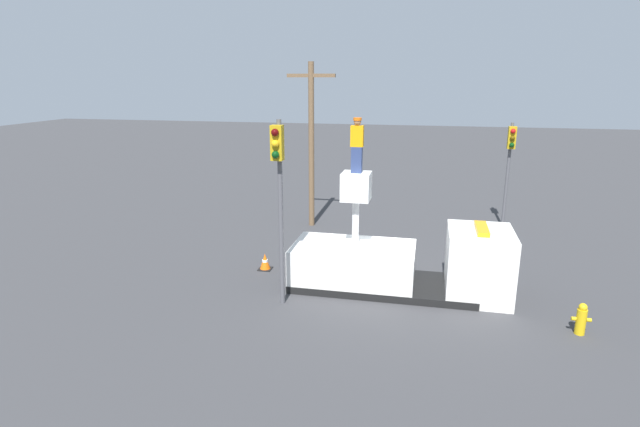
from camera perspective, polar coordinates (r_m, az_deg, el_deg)
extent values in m
plane|color=#38383A|center=(17.16, 7.14, -8.35)|extent=(120.00, 120.00, 0.00)
cube|color=black|center=(17.12, 7.15, -7.98)|extent=(6.08, 2.40, 0.24)
cube|color=white|center=(17.00, 3.82, -5.93)|extent=(4.07, 2.34, 1.41)
cube|color=white|center=(16.81, 17.68, -5.48)|extent=(2.01, 2.34, 2.20)
cube|color=black|center=(16.80, 21.25, -4.23)|extent=(0.03, 1.99, 0.88)
cube|color=orange|center=(16.44, 18.01, -1.67)|extent=(0.36, 1.40, 0.14)
cylinder|color=silver|center=(16.50, 4.08, -0.93)|extent=(0.22, 0.22, 1.68)
cube|color=white|center=(16.21, 4.16, 3.11)|extent=(0.92, 0.92, 0.90)
cube|color=navy|center=(16.05, 4.22, 6.15)|extent=(0.34, 0.26, 0.84)
cube|color=#F29E0C|center=(15.94, 4.27, 8.81)|extent=(0.40, 0.26, 0.66)
sphere|color=#9E704C|center=(15.90, 4.30, 10.40)|extent=(0.23, 0.23, 0.23)
cylinder|color=orange|center=(15.89, 4.31, 10.71)|extent=(0.26, 0.26, 0.09)
cylinder|color=#515156|center=(14.97, -4.49, -0.24)|extent=(0.14, 0.14, 5.70)
cube|color=#B79314|center=(14.34, -4.92, 8.05)|extent=(0.34, 0.28, 1.00)
sphere|color=#490707|center=(14.13, -5.17, 9.20)|extent=(0.22, 0.22, 0.22)
sphere|color=gold|center=(14.16, -5.14, 7.95)|extent=(0.22, 0.22, 0.22)
sphere|color=#083710|center=(14.21, -5.11, 6.71)|extent=(0.22, 0.22, 0.22)
cylinder|color=#515156|center=(24.67, 20.61, 4.03)|extent=(0.14, 0.14, 4.89)
cube|color=#B79314|center=(24.21, 21.08, 8.09)|extent=(0.34, 0.28, 1.00)
sphere|color=red|center=(23.99, 21.21, 8.77)|extent=(0.22, 0.22, 0.22)
sphere|color=#503C07|center=(24.03, 21.14, 8.04)|extent=(0.22, 0.22, 0.22)
sphere|color=#083710|center=(24.06, 21.07, 7.31)|extent=(0.22, 0.22, 0.22)
cylinder|color=gold|center=(15.74, 27.66, -10.90)|extent=(0.27, 0.27, 0.73)
sphere|color=gold|center=(15.57, 27.85, -9.46)|extent=(0.23, 0.23, 0.23)
cylinder|color=gold|center=(15.66, 27.00, -10.65)|extent=(0.12, 0.11, 0.11)
cylinder|color=gold|center=(15.77, 28.38, -10.66)|extent=(0.12, 0.11, 0.11)
cube|color=black|center=(18.65, -6.27, -6.30)|extent=(0.48, 0.48, 0.03)
cone|color=orange|center=(18.54, -6.30, -5.48)|extent=(0.40, 0.40, 0.61)
cylinder|color=white|center=(18.53, -6.30, -5.39)|extent=(0.21, 0.21, 0.08)
cylinder|color=brown|center=(23.17, -0.99, 7.64)|extent=(0.26, 0.26, 7.53)
cube|color=brown|center=(22.96, -1.03, 15.50)|extent=(2.20, 0.16, 0.16)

